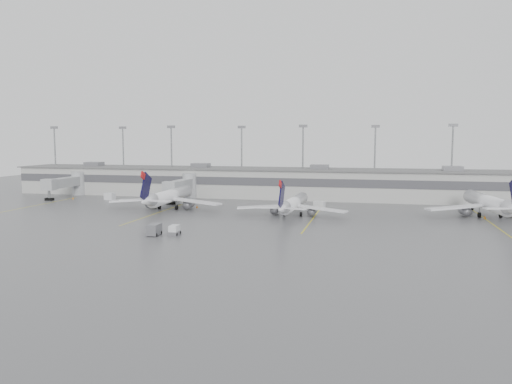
% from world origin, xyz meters
% --- Properties ---
extents(ground, '(260.00, 260.00, 0.00)m').
position_xyz_m(ground, '(0.00, 0.00, 0.00)').
color(ground, '#565659').
rests_on(ground, ground).
extents(terminal, '(152.00, 17.00, 9.45)m').
position_xyz_m(terminal, '(-0.01, 57.98, 4.17)').
color(terminal, '#B2B2AD').
rests_on(terminal, ground).
extents(light_masts, '(142.40, 8.00, 20.60)m').
position_xyz_m(light_masts, '(0.00, 63.75, 12.03)').
color(light_masts, gray).
rests_on(light_masts, ground).
extents(jet_bridge_left, '(4.00, 17.20, 7.00)m').
position_xyz_m(jet_bridge_left, '(-55.50, 45.72, 3.87)').
color(jet_bridge_left, '#939598').
rests_on(jet_bridge_left, ground).
extents(jet_bridge_right, '(4.00, 17.20, 7.00)m').
position_xyz_m(jet_bridge_right, '(-20.50, 45.72, 3.87)').
color(jet_bridge_right, '#939598').
rests_on(jet_bridge_right, ground).
extents(stand_markings, '(105.25, 40.00, 0.01)m').
position_xyz_m(stand_markings, '(-0.00, 24.00, 0.01)').
color(stand_markings, yellow).
rests_on(stand_markings, ground).
extents(jet_mid_left, '(27.47, 30.78, 9.96)m').
position_xyz_m(jet_mid_left, '(-17.35, 27.57, 3.10)').
color(jet_mid_left, white).
rests_on(jet_mid_left, ground).
extents(jet_mid_right, '(24.10, 27.04, 8.74)m').
position_xyz_m(jet_mid_right, '(12.84, 24.17, 2.72)').
color(jet_mid_right, white).
rests_on(jet_mid_right, ground).
extents(jet_far_right, '(27.68, 31.21, 10.12)m').
position_xyz_m(jet_far_right, '(53.70, 31.46, 3.15)').
color(jet_far_right, white).
rests_on(jet_far_right, ground).
extents(baggage_tug, '(1.81, 2.69, 1.68)m').
position_xyz_m(baggage_tug, '(-3.80, -1.88, 0.65)').
color(baggage_tug, silver).
rests_on(baggage_tug, ground).
extents(baggage_cart, '(1.93, 3.19, 2.00)m').
position_xyz_m(baggage_cart, '(-7.00, -3.08, 1.04)').
color(baggage_cart, slate).
rests_on(baggage_cart, ground).
extents(gse_uld_a, '(2.89, 2.15, 1.88)m').
position_xyz_m(gse_uld_a, '(-40.53, 41.35, 0.94)').
color(gse_uld_a, silver).
rests_on(gse_uld_a, ground).
extents(gse_uld_b, '(2.93, 2.33, 1.82)m').
position_xyz_m(gse_uld_b, '(-18.73, 38.32, 0.91)').
color(gse_uld_b, silver).
rests_on(gse_uld_b, ground).
extents(gse_uld_c, '(2.85, 2.21, 1.80)m').
position_xyz_m(gse_uld_c, '(17.28, 36.50, 0.90)').
color(gse_uld_c, silver).
rests_on(gse_uld_c, ground).
extents(gse_loader, '(2.29, 3.47, 2.10)m').
position_xyz_m(gse_loader, '(-24.99, 43.33, 1.05)').
color(gse_loader, slate).
rests_on(gse_loader, ground).
extents(cone_a, '(0.38, 0.38, 0.61)m').
position_xyz_m(cone_a, '(-50.97, 40.01, 0.30)').
color(cone_a, orange).
rests_on(cone_a, ground).
extents(cone_b, '(0.43, 0.43, 0.69)m').
position_xyz_m(cone_b, '(-11.66, 31.32, 0.34)').
color(cone_b, orange).
rests_on(cone_b, ground).
extents(cone_c, '(0.48, 0.48, 0.77)m').
position_xyz_m(cone_c, '(9.14, 36.65, 0.38)').
color(cone_c, orange).
rests_on(cone_c, ground).
extents(cone_d, '(0.45, 0.45, 0.72)m').
position_xyz_m(cone_d, '(52.47, 29.36, 0.36)').
color(cone_d, orange).
rests_on(cone_d, ground).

